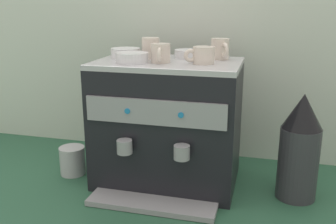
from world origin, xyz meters
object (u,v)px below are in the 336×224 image
at_px(ceramic_bowl_2, 132,58).
at_px(ceramic_cup_2, 203,55).
at_px(coffee_grinder, 300,148).
at_px(milk_pitcher, 73,160).
at_px(ceramic_cup_0, 161,53).
at_px(ceramic_bowl_1, 126,53).
at_px(espresso_machine, 168,124).
at_px(ceramic_cup_3, 151,48).
at_px(ceramic_cup_1, 220,49).
at_px(ceramic_bowl_0, 187,54).

bearing_deg(ceramic_bowl_2, ceramic_cup_2, 8.48).
distance_m(coffee_grinder, milk_pitcher, 0.92).
bearing_deg(ceramic_cup_0, ceramic_bowl_1, 153.76).
xyz_separation_m(ceramic_bowl_2, milk_pitcher, (-0.29, 0.03, -0.45)).
xyz_separation_m(espresso_machine, ceramic_cup_0, (-0.02, -0.04, 0.28)).
height_order(espresso_machine, milk_pitcher, espresso_machine).
relative_size(espresso_machine, ceramic_cup_3, 4.88).
distance_m(espresso_machine, coffee_grinder, 0.50).
height_order(espresso_machine, ceramic_bowl_1, ceramic_bowl_1).
distance_m(ceramic_cup_0, ceramic_bowl_2, 0.11).
distance_m(ceramic_cup_1, coffee_grinder, 0.47).
height_order(ceramic_cup_1, ceramic_cup_3, ceramic_cup_3).
xyz_separation_m(ceramic_cup_3, ceramic_bowl_0, (0.14, 0.05, -0.03)).
bearing_deg(ceramic_bowl_2, ceramic_cup_3, 73.64).
bearing_deg(ceramic_bowl_1, ceramic_bowl_2, -58.53).
relative_size(ceramic_cup_1, ceramic_bowl_1, 0.91).
height_order(ceramic_bowl_0, coffee_grinder, ceramic_bowl_0).
bearing_deg(coffee_grinder, ceramic_cup_0, -176.96).
bearing_deg(ceramic_bowl_0, ceramic_cup_1, -3.17).
bearing_deg(ceramic_cup_1, ceramic_cup_3, -170.77).
bearing_deg(ceramic_cup_3, coffee_grinder, -6.78).
xyz_separation_m(ceramic_cup_1, coffee_grinder, (0.32, -0.11, -0.34)).
height_order(ceramic_cup_0, milk_pitcher, ceramic_cup_0).
distance_m(ceramic_cup_3, milk_pitcher, 0.59).
relative_size(ceramic_bowl_1, ceramic_bowl_2, 0.97).
distance_m(ceramic_cup_1, ceramic_cup_2, 0.14).
bearing_deg(espresso_machine, ceramic_bowl_0, 62.22).
distance_m(ceramic_bowl_2, milk_pitcher, 0.54).
height_order(ceramic_cup_1, ceramic_cup_2, ceramic_cup_1).
relative_size(ceramic_bowl_1, milk_pitcher, 0.98).
height_order(ceramic_bowl_1, coffee_grinder, ceramic_bowl_1).
distance_m(ceramic_cup_3, ceramic_bowl_1, 0.11).
bearing_deg(ceramic_cup_2, ceramic_bowl_0, 121.99).
xyz_separation_m(ceramic_bowl_1, coffee_grinder, (0.69, -0.06, -0.31)).
xyz_separation_m(ceramic_bowl_0, coffee_grinder, (0.45, -0.12, -0.31)).
relative_size(ceramic_bowl_0, milk_pitcher, 0.87).
relative_size(ceramic_cup_3, ceramic_bowl_2, 0.94).
bearing_deg(ceramic_bowl_2, coffee_grinder, 4.86).
distance_m(espresso_machine, ceramic_bowl_1, 0.33).
distance_m(ceramic_cup_1, ceramic_bowl_2, 0.35).
bearing_deg(ceramic_cup_1, ceramic_cup_2, -110.60).
relative_size(ceramic_cup_0, ceramic_bowl_0, 1.05).
height_order(ceramic_bowl_1, milk_pitcher, ceramic_bowl_1).
bearing_deg(coffee_grinder, ceramic_bowl_1, 175.36).
bearing_deg(ceramic_bowl_1, ceramic_cup_3, 7.63).
distance_m(ceramic_cup_1, ceramic_bowl_1, 0.38).
relative_size(coffee_grinder, milk_pitcher, 3.35).
distance_m(espresso_machine, ceramic_cup_2, 0.31).
distance_m(ceramic_cup_2, ceramic_bowl_2, 0.26).
xyz_separation_m(ceramic_bowl_0, ceramic_bowl_2, (-0.17, -0.17, 0.00)).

